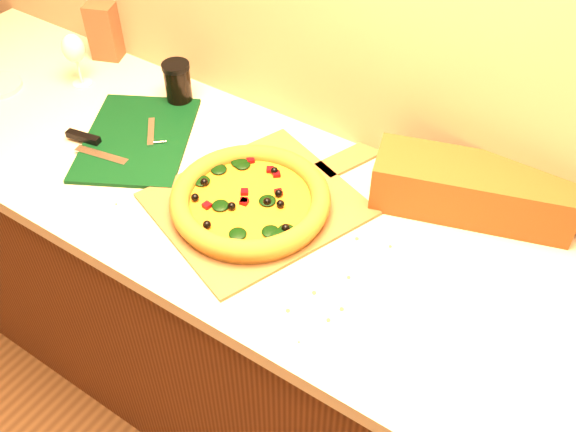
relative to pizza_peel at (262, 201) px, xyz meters
The scene contains 11 objects.
cabinet 0.49m from the pizza_peel, ahead, with size 2.80×0.65×0.86m, color #44200E.
countertop 0.14m from the pizza_peel, ahead, with size 2.84×0.68×0.04m, color beige.
pizza_peel is the anchor object (origin of this frame).
pizza 0.05m from the pizza_peel, 99.56° to the right, with size 0.37×0.37×0.05m.
cutting_board 0.41m from the pizza_peel, behind, with size 0.41×0.46×0.03m.
bottle_cap 0.40m from the pizza_peel, behind, with size 0.03×0.03×0.01m, color black.
rolling_pin 0.57m from the pizza_peel, 26.69° to the left, with size 0.34×0.12×0.05m.
bread_bag 0.48m from the pizza_peel, 31.11° to the left, with size 0.45×0.15×0.12m, color #613112.
wine_glass 0.75m from the pizza_peel, behind, with size 0.06×0.06×0.16m.
paper_bag 0.83m from the pizza_peel, 160.32° to the left, with size 0.09×0.07×0.17m, color brown.
dark_jar 0.48m from the pizza_peel, 154.10° to the left, with size 0.08×0.08×0.12m.
Camera 1 is at (0.53, 0.55, 1.94)m, focal length 40.00 mm.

